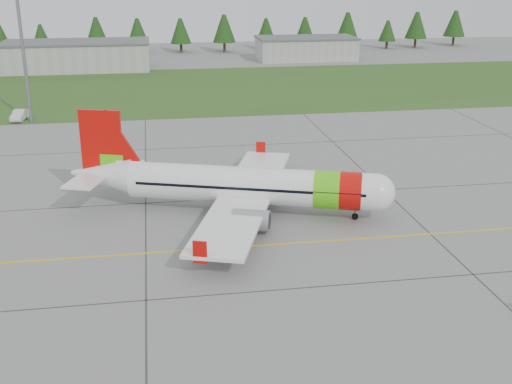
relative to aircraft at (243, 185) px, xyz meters
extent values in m
plane|color=gray|center=(5.69, -15.91, -2.76)|extent=(320.00, 320.00, 0.00)
cylinder|color=white|center=(0.72, -0.25, 0.04)|extent=(23.34, 10.91, 3.52)
sphere|color=white|center=(11.82, -4.04, 0.04)|extent=(3.52, 3.52, 3.52)
cone|color=white|center=(-13.37, 4.56, 0.35)|extent=(7.11, 5.37, 3.52)
cube|color=black|center=(12.08, -4.12, 0.35)|extent=(2.12, 2.69, 0.51)
cylinder|color=#57D710|center=(7.55, -2.58, 0.04)|extent=(3.38, 4.16, 3.60)
cylinder|color=red|center=(9.60, -3.28, 0.04)|extent=(3.04, 4.05, 3.60)
cube|color=white|center=(0.30, -0.10, -0.95)|extent=(14.03, 28.93, 0.32)
cube|color=red|center=(4.08, 13.77, -0.46)|extent=(1.08, 0.50, 1.80)
cube|color=red|center=(-5.19, -13.39, -0.46)|extent=(1.08, 0.50, 1.80)
cylinder|color=gray|center=(3.18, 4.16, -1.45)|extent=(3.69, 2.84, 1.89)
cylinder|color=gray|center=(-0.03, -5.23, -1.45)|extent=(3.69, 2.84, 1.89)
cube|color=red|center=(-13.20, 4.51, 3.38)|extent=(4.03, 1.65, 6.86)
cube|color=#57D710|center=(-12.26, 4.19, 1.39)|extent=(2.34, 1.12, 2.17)
cube|color=white|center=(-13.79, 4.71, 0.58)|extent=(6.09, 10.75, 0.20)
cylinder|color=slate|center=(10.12, -3.45, -2.13)|extent=(0.16, 0.16, 1.26)
cylinder|color=black|center=(10.12, -3.45, -2.45)|extent=(0.66, 0.44, 0.61)
cylinder|color=slate|center=(0.26, 2.58, -1.90)|extent=(0.20, 0.20, 1.71)
cylinder|color=black|center=(-0.08, 2.70, -2.29)|extent=(1.02, 0.69, 0.94)
cylinder|color=slate|center=(-1.37, -2.20, -1.90)|extent=(0.20, 0.20, 1.71)
cylinder|color=black|center=(-1.72, -2.08, -2.29)|extent=(1.02, 0.69, 0.94)
imported|color=silver|center=(-28.36, 44.07, -0.32)|extent=(1.86, 1.78, 4.88)
cube|color=#30561E|center=(5.69, 66.09, -2.74)|extent=(320.00, 50.00, 0.03)
cube|color=gold|center=(5.69, -7.91, -2.75)|extent=(120.00, 0.25, 0.02)
cube|color=#A8A8A3|center=(-24.31, 94.09, 0.24)|extent=(32.00, 14.00, 6.00)
cube|color=#A8A8A3|center=(30.69, 102.09, -0.16)|extent=(24.00, 12.00, 5.20)
cylinder|color=slate|center=(-26.31, 42.09, 7.24)|extent=(0.50, 0.50, 20.00)
camera|label=1|loc=(-8.11, -57.13, 19.86)|focal=45.00mm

